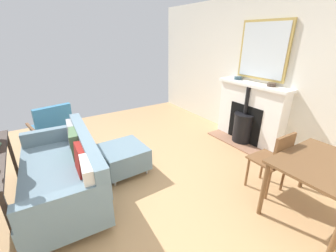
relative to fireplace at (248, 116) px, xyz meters
name	(u,v)px	position (x,y,z in m)	size (l,w,h in m)	color
ground_plane	(120,178)	(2.56, -0.17, -0.52)	(5.56, 5.78, 0.01)	tan
wall_left	(255,72)	(-0.22, -0.17, 0.79)	(0.12, 5.78, 2.61)	silver
fireplace	(248,116)	(0.00, 0.00, 0.00)	(0.58, 1.42, 1.14)	#93664C
mirror_over_mantel	(263,51)	(-0.14, 0.00, 1.18)	(0.04, 0.95, 0.99)	tan
mantel_bowl_near	(238,78)	(-0.04, -0.39, 0.66)	(0.14, 0.14, 0.06)	#334C56
mantel_bowl_far	(272,85)	(-0.04, 0.32, 0.66)	(0.14, 0.14, 0.06)	#47382D
sofa	(65,172)	(3.24, -0.18, -0.16)	(0.96, 1.82, 0.81)	#B2B2B7
ottoman	(123,157)	(2.42, -0.31, -0.27)	(0.65, 0.66, 0.41)	#B2B2B7
armchair_accent	(52,124)	(3.18, -1.70, -0.05)	(0.77, 0.70, 0.85)	brown
dining_table	(325,172)	(0.98, 1.73, 0.11)	(1.00, 0.82, 0.72)	brown
dining_chair_near_fireplace	(275,158)	(0.98, 1.18, 0.00)	(0.41, 0.41, 0.86)	brown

